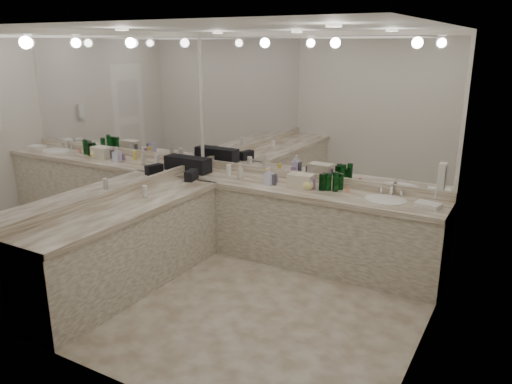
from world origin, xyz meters
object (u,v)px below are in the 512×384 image
Objects in this scene: wall_phone at (442,176)px; black_toiletry_bag at (197,166)px; hand_towel at (428,205)px; soap_bottle_c at (308,183)px; cream_cosmetic_case at (301,180)px; soap_bottle_a at (241,171)px; soap_bottle_b at (269,176)px; sink at (386,201)px.

black_toiletry_bag is (-2.99, 0.46, -0.36)m from wall_phone.
black_toiletry_bag is 2.82m from hand_towel.
soap_bottle_c is (1.52, 0.00, -0.01)m from black_toiletry_bag.
black_toiletry_bag is 1.52m from soap_bottle_c.
wall_phone is at bearing -70.31° from hand_towel.
soap_bottle_a is at bearing 178.22° from cream_cosmetic_case.
soap_bottle_a is at bearing 2.52° from black_toiletry_bag.
black_toiletry_bag is 0.62m from soap_bottle_a.
black_toiletry_bag is 1.04m from soap_bottle_b.
wall_phone is at bearing -8.69° from black_toiletry_bag.
soap_bottle_a is 0.43m from soap_bottle_b.
cream_cosmetic_case reaches higher than soap_bottle_c.
wall_phone is 1.28× the size of soap_bottle_a.
soap_bottle_b is 0.48m from soap_bottle_c.
black_toiletry_bag is 1.11× the size of cream_cosmetic_case.
black_toiletry_bag reaches higher than hand_towel.
black_toiletry_bag is at bearing 178.08° from soap_bottle_b.
black_toiletry_bag is at bearing 171.31° from wall_phone.
sink is 0.91m from wall_phone.
sink is 1.39× the size of black_toiletry_bag.
wall_phone is 1.59m from soap_bottle_c.
cream_cosmetic_case reaches higher than sink.
sink is 2.10× the size of soap_bottle_b.
soap_bottle_b is 1.29× the size of soap_bottle_c.
soap_bottle_b is (-1.95, 0.42, -0.35)m from wall_phone.
soap_bottle_a is at bearing 168.45° from wall_phone.
sink is 1.77m from soap_bottle_a.
soap_bottle_c is at bearing 4.27° from soap_bottle_b.
black_toiletry_bag reaches higher than soap_bottle_c.
soap_bottle_a is (0.62, 0.03, 0.00)m from black_toiletry_bag.
hand_towel is at bearing 0.27° from soap_bottle_a.
sink is at bearing 1.02° from black_toiletry_bag.
wall_phone is 2.45m from soap_bottle_a.
wall_phone is at bearing -11.55° from soap_bottle_a.
soap_bottle_b reaches higher than cream_cosmetic_case.
soap_bottle_a reaches higher than cream_cosmetic_case.
soap_bottle_c is at bearing -177.25° from sink.
soap_bottle_b reaches higher than black_toiletry_bag.
sink is 0.43m from hand_towel.
wall_phone is 1.15× the size of soap_bottle_b.
hand_towel reaches higher than sink.
soap_bottle_b is at bearing -8.39° from soap_bottle_a.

